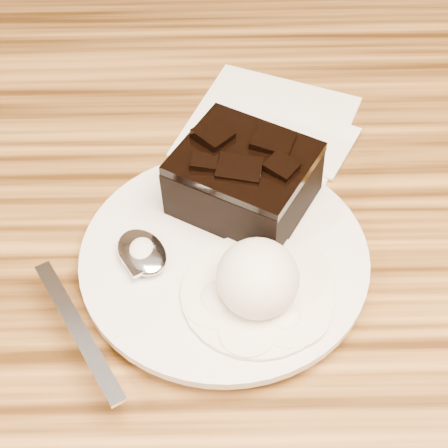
{
  "coord_description": "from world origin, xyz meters",
  "views": [
    {
      "loc": [
        -0.08,
        -0.33,
        1.18
      ],
      "look_at": [
        -0.08,
        0.01,
        0.79
      ],
      "focal_mm": 56.47,
      "sensor_mm": 36.0,
      "label": 1
    }
  ],
  "objects_px": {
    "ice_cream_scoop": "(258,278)",
    "napkin": "(268,125)",
    "plate": "(224,261)",
    "brownie": "(244,182)",
    "spoon": "(142,253)"
  },
  "relations": [
    {
      "from": "brownie",
      "to": "napkin",
      "type": "height_order",
      "value": "brownie"
    },
    {
      "from": "brownie",
      "to": "ice_cream_scoop",
      "type": "height_order",
      "value": "same"
    },
    {
      "from": "brownie",
      "to": "ice_cream_scoop",
      "type": "bearing_deg",
      "value": -86.17
    },
    {
      "from": "brownie",
      "to": "spoon",
      "type": "height_order",
      "value": "brownie"
    },
    {
      "from": "plate",
      "to": "ice_cream_scoop",
      "type": "relative_size",
      "value": 3.5
    },
    {
      "from": "plate",
      "to": "spoon",
      "type": "distance_m",
      "value": 0.06
    },
    {
      "from": "plate",
      "to": "brownie",
      "type": "height_order",
      "value": "brownie"
    },
    {
      "from": "spoon",
      "to": "plate",
      "type": "bearing_deg",
      "value": -27.54
    },
    {
      "from": "spoon",
      "to": "brownie",
      "type": "bearing_deg",
      "value": 5.39
    },
    {
      "from": "brownie",
      "to": "ice_cream_scoop",
      "type": "distance_m",
      "value": 0.09
    },
    {
      "from": "ice_cream_scoop",
      "to": "napkin",
      "type": "bearing_deg",
      "value": 83.83
    },
    {
      "from": "plate",
      "to": "ice_cream_scoop",
      "type": "height_order",
      "value": "ice_cream_scoop"
    },
    {
      "from": "plate",
      "to": "napkin",
      "type": "xyz_separation_m",
      "value": [
        0.04,
        0.16,
        -0.01
      ]
    },
    {
      "from": "plate",
      "to": "brownie",
      "type": "distance_m",
      "value": 0.06
    },
    {
      "from": "brownie",
      "to": "spoon",
      "type": "relative_size",
      "value": 0.51
    }
  ]
}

